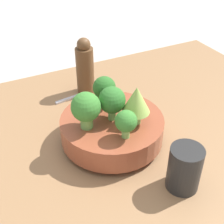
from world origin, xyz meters
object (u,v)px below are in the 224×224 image
at_px(pepper_mill, 85,67).
at_px(fork, 80,95).
at_px(bowl, 112,128).
at_px(cup, 184,168).

xyz_separation_m(pepper_mill, fork, (0.03, 0.02, -0.08)).
bearing_deg(bowl, pepper_mill, -97.92).
relative_size(bowl, fork, 1.55).
distance_m(bowl, cup, 0.21).
xyz_separation_m(bowl, pepper_mill, (-0.04, -0.26, 0.04)).
relative_size(cup, fork, 0.63).
xyz_separation_m(cup, pepper_mill, (0.03, -0.45, 0.03)).
distance_m(cup, pepper_mill, 0.46).
bearing_deg(bowl, cup, 109.28).
height_order(bowl, fork, bowl).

